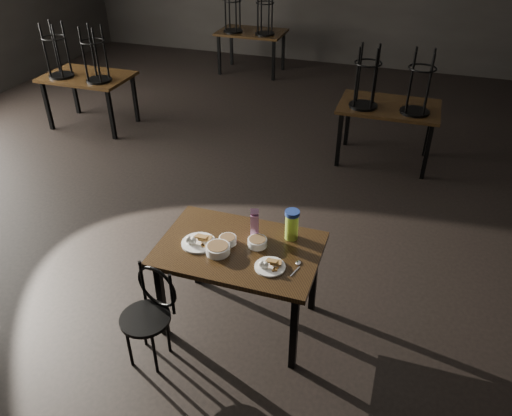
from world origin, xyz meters
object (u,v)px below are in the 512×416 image
(main_table, at_px, (239,256))
(juice_carton, at_px, (255,224))
(bentwood_chair, at_px, (150,309))
(water_bottle, at_px, (292,224))

(main_table, relative_size, juice_carton, 4.82)
(main_table, xyz_separation_m, bentwood_chair, (-0.50, -0.52, -0.21))
(main_table, distance_m, water_bottle, 0.46)
(bentwood_chair, bearing_deg, main_table, 59.42)
(juice_carton, distance_m, water_bottle, 0.28)
(main_table, distance_m, bentwood_chair, 0.75)
(juice_carton, relative_size, water_bottle, 1.03)
(main_table, xyz_separation_m, water_bottle, (0.34, 0.24, 0.20))
(bentwood_chair, bearing_deg, water_bottle, 55.28)
(water_bottle, height_order, bentwood_chair, water_bottle)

